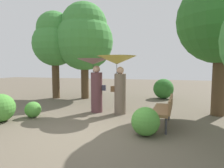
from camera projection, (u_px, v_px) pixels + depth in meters
ground_plane at (82, 134)px, 4.73m from camera, size 40.00×40.00×0.00m
person_left at (95, 77)px, 6.95m from camera, size 1.14×1.14×1.95m
person_right at (118, 70)px, 6.67m from camera, size 1.36×1.36×2.03m
park_bench at (165, 108)px, 5.35m from camera, size 0.60×1.53×0.83m
tree_near_left at (55, 40)px, 9.86m from camera, size 2.25×2.25×4.46m
tree_near_right at (223, 11)px, 6.26m from camera, size 2.90×2.90×5.22m
tree_mid_left at (84, 37)px, 9.74m from camera, size 2.92×2.92×4.88m
bush_path_left at (163, 89)px, 9.90m from camera, size 1.03×1.03×1.03m
bush_path_right at (0, 108)px, 5.79m from camera, size 0.85×0.85×0.85m
bush_behind_bench at (145, 121)px, 4.64m from camera, size 0.70×0.70×0.70m
bush_far_side at (33, 110)px, 6.29m from camera, size 0.52×0.52×0.52m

